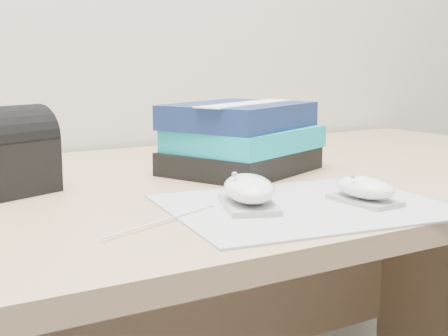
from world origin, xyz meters
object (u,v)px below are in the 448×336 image
mouse_rear (249,191)px  mouse_front (365,190)px  desk (203,296)px  pouch (3,152)px  book_stack (241,138)px

mouse_rear → mouse_front: mouse_rear is taller
desk → mouse_front: size_ratio=16.06×
desk → mouse_front: mouse_front is taller
mouse_rear → pouch: 0.36m
pouch → mouse_rear: bearing=-45.4°
mouse_rear → mouse_front: 0.16m
pouch → book_stack: bearing=-2.5°
desk → pouch: size_ratio=9.97×
mouse_front → pouch: size_ratio=0.62×
desk → mouse_rear: mouse_rear is taller
mouse_rear → pouch: (-0.25, 0.26, 0.04)m
book_stack → pouch: size_ratio=1.88×
desk → mouse_rear: (-0.09, -0.29, 0.26)m
book_stack → pouch: (-0.40, 0.02, 0.00)m
desk → mouse_front: (0.06, -0.35, 0.26)m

